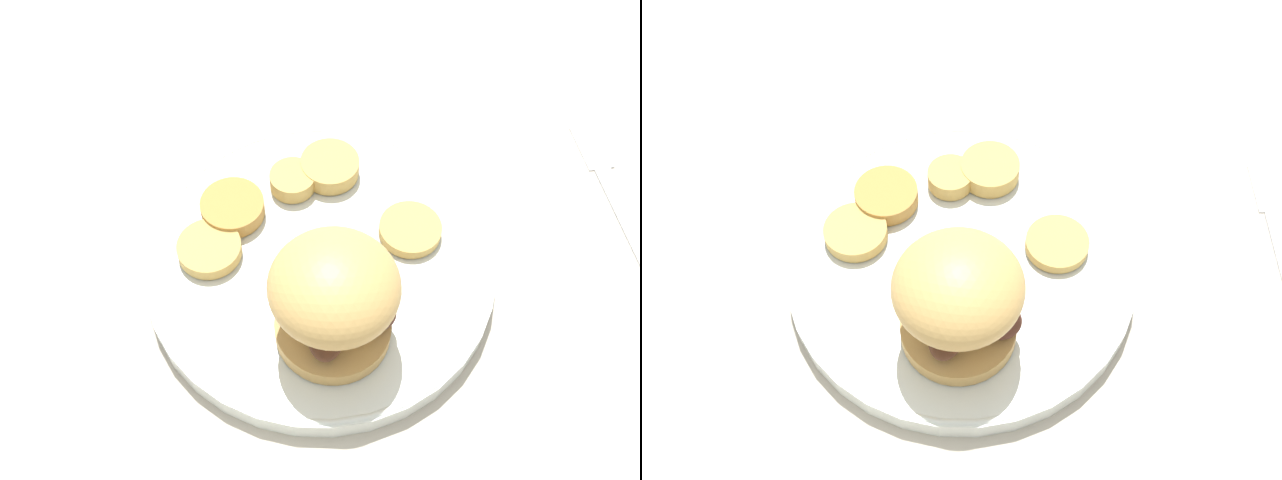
{
  "view_description": "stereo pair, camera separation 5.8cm",
  "coord_description": "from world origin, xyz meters",
  "views": [
    {
      "loc": [
        0.25,
        -0.19,
        0.53
      ],
      "look_at": [
        0.0,
        0.0,
        0.05
      ],
      "focal_mm": 42.0,
      "sensor_mm": 36.0,
      "label": 1
    },
    {
      "loc": [
        0.28,
        -0.14,
        0.53
      ],
      "look_at": [
        0.0,
        0.0,
        0.05
      ],
      "focal_mm": 42.0,
      "sensor_mm": 36.0,
      "label": 2
    }
  ],
  "objects": [
    {
      "name": "ground_plane",
      "position": [
        0.0,
        0.0,
        0.0
      ],
      "size": [
        4.0,
        4.0,
        0.0
      ],
      "primitive_type": "plane",
      "color": "#B2A899"
    },
    {
      "name": "fork",
      "position": [
        0.1,
        0.25,
        0.0
      ],
      "size": [
        0.16,
        0.09,
        0.0
      ],
      "color": "silver",
      "rests_on": "ground_plane"
    },
    {
      "name": "sandwich",
      "position": [
        0.06,
        -0.03,
        0.07
      ],
      "size": [
        0.11,
        0.1,
        0.1
      ],
      "color": "tan",
      "rests_on": "dinner_plate"
    },
    {
      "name": "potato_round_1",
      "position": [
        -0.08,
        -0.03,
        0.03
      ],
      "size": [
        0.05,
        0.05,
        0.01
      ],
      "primitive_type": "cylinder",
      "color": "#BC8942",
      "rests_on": "dinner_plate"
    },
    {
      "name": "potato_round_3",
      "position": [
        -0.06,
        -0.07,
        0.03
      ],
      "size": [
        0.05,
        0.05,
        0.01
      ],
      "primitive_type": "cylinder",
      "color": "tan",
      "rests_on": "dinner_plate"
    },
    {
      "name": "potato_round_4",
      "position": [
        -0.07,
        0.03,
        0.03
      ],
      "size": [
        0.04,
        0.04,
        0.02
      ],
      "primitive_type": "cylinder",
      "color": "tan",
      "rests_on": "dinner_plate"
    },
    {
      "name": "potato_round_0",
      "position": [
        0.03,
        0.07,
        0.03
      ],
      "size": [
        0.05,
        0.05,
        0.01
      ],
      "primitive_type": "cylinder",
      "color": "tan",
      "rests_on": "dinner_plate"
    },
    {
      "name": "dinner_plate",
      "position": [
        0.0,
        0.0,
        0.01
      ],
      "size": [
        0.28,
        0.28,
        0.02
      ],
      "color": "silver",
      "rests_on": "ground_plane"
    },
    {
      "name": "potato_round_2",
      "position": [
        -0.06,
        0.06,
        0.03
      ],
      "size": [
        0.05,
        0.05,
        0.02
      ],
      "primitive_type": "cylinder",
      "color": "tan",
      "rests_on": "dinner_plate"
    }
  ]
}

